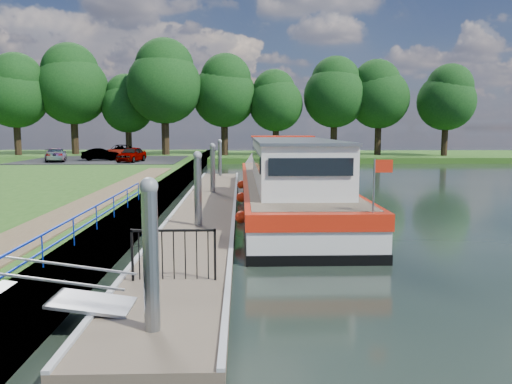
{
  "coord_description": "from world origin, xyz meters",
  "views": [
    {
      "loc": [
        1.48,
        -8.46,
        3.73
      ],
      "look_at": [
        2.02,
        9.62,
        1.4
      ],
      "focal_mm": 35.0,
      "sensor_mm": 36.0,
      "label": 1
    }
  ],
  "objects_px": {
    "pontoon": "(207,210)",
    "car_b": "(101,154)",
    "car_c": "(56,155)",
    "car_d": "(121,152)",
    "barge": "(286,184)",
    "car_a": "(131,154)"
  },
  "relations": [
    {
      "from": "pontoon",
      "to": "car_b",
      "type": "relative_size",
      "value": 9.27
    },
    {
      "from": "car_c",
      "to": "car_d",
      "type": "relative_size",
      "value": 0.86
    },
    {
      "from": "barge",
      "to": "car_a",
      "type": "height_order",
      "value": "barge"
    },
    {
      "from": "barge",
      "to": "car_d",
      "type": "xyz_separation_m",
      "value": [
        -13.63,
        24.67,
        0.39
      ]
    },
    {
      "from": "pontoon",
      "to": "barge",
      "type": "relative_size",
      "value": 1.42
    },
    {
      "from": "barge",
      "to": "car_c",
      "type": "height_order",
      "value": "barge"
    },
    {
      "from": "car_b",
      "to": "car_d",
      "type": "xyz_separation_m",
      "value": [
        1.1,
        2.92,
        0.11
      ]
    },
    {
      "from": "pontoon",
      "to": "car_d",
      "type": "height_order",
      "value": "car_d"
    },
    {
      "from": "pontoon",
      "to": "car_c",
      "type": "height_order",
      "value": "car_c"
    },
    {
      "from": "barge",
      "to": "car_c",
      "type": "distance_m",
      "value": 27.38
    },
    {
      "from": "barge",
      "to": "car_a",
      "type": "relative_size",
      "value": 5.62
    },
    {
      "from": "car_b",
      "to": "barge",
      "type": "bearing_deg",
      "value": -152.8
    },
    {
      "from": "car_a",
      "to": "car_d",
      "type": "height_order",
      "value": "car_d"
    },
    {
      "from": "car_c",
      "to": "car_b",
      "type": "bearing_deg",
      "value": -175.51
    },
    {
      "from": "barge",
      "to": "car_c",
      "type": "relative_size",
      "value": 5.27
    },
    {
      "from": "pontoon",
      "to": "car_c",
      "type": "relative_size",
      "value": 7.47
    },
    {
      "from": "car_a",
      "to": "car_b",
      "type": "bearing_deg",
      "value": 158.15
    },
    {
      "from": "car_a",
      "to": "car_d",
      "type": "relative_size",
      "value": 0.81
    },
    {
      "from": "pontoon",
      "to": "car_d",
      "type": "bearing_deg",
      "value": 110.59
    },
    {
      "from": "car_c",
      "to": "car_d",
      "type": "height_order",
      "value": "car_d"
    },
    {
      "from": "pontoon",
      "to": "car_a",
      "type": "relative_size",
      "value": 7.97
    },
    {
      "from": "car_b",
      "to": "car_c",
      "type": "distance_m",
      "value": 3.74
    }
  ]
}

